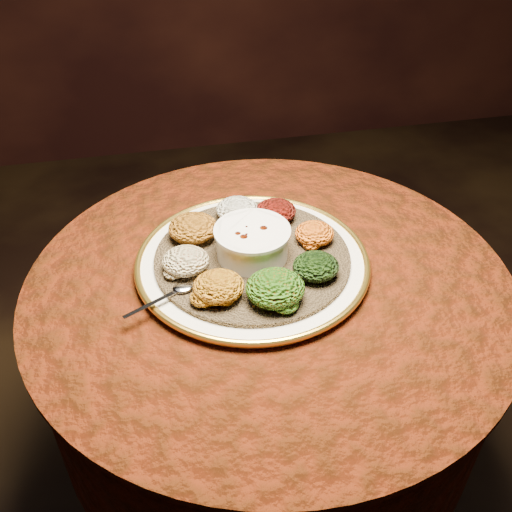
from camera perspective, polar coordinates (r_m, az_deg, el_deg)
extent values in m
plane|color=black|center=(1.70, 0.94, -21.35)|extent=(4.00, 4.00, 0.00)
cylinder|color=black|center=(1.68, 0.95, -21.00)|extent=(0.44, 0.44, 0.04)
cylinder|color=black|center=(1.41, 1.09, -14.35)|extent=(0.12, 0.12, 0.68)
cylinder|color=black|center=(1.15, 1.30, -3.36)|extent=(0.80, 0.80, 0.04)
cylinder|color=#411305|center=(1.25, 1.20, -8.34)|extent=(0.93, 0.93, 0.34)
cylinder|color=#411305|center=(1.13, 1.32, -2.34)|extent=(0.96, 0.96, 0.01)
cylinder|color=white|center=(1.15, -0.37, -0.65)|extent=(0.47, 0.47, 0.02)
torus|color=gold|center=(1.14, -0.37, -0.37)|extent=(0.47, 0.47, 0.01)
cylinder|color=brown|center=(1.14, -0.37, -0.10)|extent=(0.46, 0.46, 0.01)
cylinder|color=silver|center=(1.12, -0.38, 1.36)|extent=(0.14, 0.14, 0.06)
cylinder|color=silver|center=(1.10, -0.38, 2.52)|extent=(0.15, 0.15, 0.01)
cylinder|color=#651E05|center=(1.10, -0.38, 2.14)|extent=(0.12, 0.12, 0.01)
ellipsoid|color=silver|center=(1.06, -7.33, -3.18)|extent=(0.04, 0.03, 0.01)
cube|color=silver|center=(1.04, -10.56, -4.81)|extent=(0.10, 0.06, 0.00)
ellipsoid|color=beige|center=(1.23, -1.90, 4.68)|extent=(0.09, 0.09, 0.04)
ellipsoid|color=black|center=(1.22, 1.96, 4.52)|extent=(0.09, 0.08, 0.04)
ellipsoid|color=#A56F0D|center=(1.17, 5.87, 2.27)|extent=(0.08, 0.08, 0.04)
ellipsoid|color=black|center=(1.08, 6.01, -1.03)|extent=(0.09, 0.08, 0.04)
ellipsoid|color=#933509|center=(1.02, 1.93, -3.21)|extent=(0.11, 0.10, 0.05)
ellipsoid|color=#A6690E|center=(1.03, -3.77, -3.07)|extent=(0.09, 0.09, 0.05)
ellipsoid|color=maroon|center=(1.09, -7.06, -0.48)|extent=(0.09, 0.09, 0.04)
ellipsoid|color=#A45C13|center=(1.17, -6.31, 2.81)|extent=(0.10, 0.10, 0.05)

